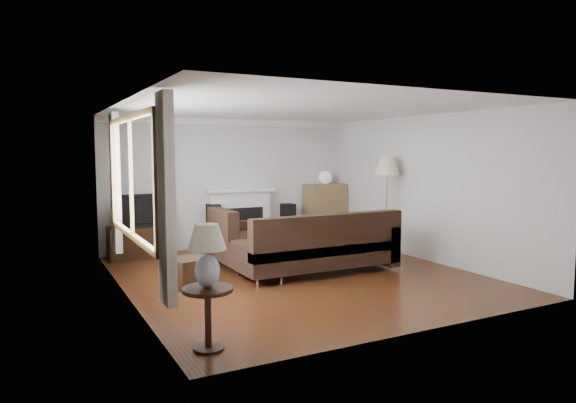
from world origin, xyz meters
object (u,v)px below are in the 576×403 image
sectional_sofa (316,244)px  floor_lamp (387,206)px  bookshelf (325,212)px  coffee_table (267,243)px  side_table (208,319)px  tv_stand (141,242)px

sectional_sofa → floor_lamp: (1.87, 0.65, 0.45)m
sectional_sofa → floor_lamp: 2.03m
bookshelf → coffee_table: (-1.79, -0.91, -0.37)m
floor_lamp → side_table: 5.26m
coffee_table → floor_lamp: bearing=-5.9°
tv_stand → coffee_table: 2.24m
sectional_sofa → floor_lamp: bearing=19.3°
sectional_sofa → coffee_table: bearing=93.7°
tv_stand → bookshelf: (3.86, 0.04, 0.32)m
bookshelf → sectional_sofa: (-1.69, -2.50, -0.15)m
side_table → tv_stand: bearing=86.0°
bookshelf → tv_stand: bearing=-179.4°
coffee_table → side_table: size_ratio=1.89×
sectional_sofa → side_table: sectional_sofa is taller
tv_stand → floor_lamp: bearing=-24.0°
bookshelf → side_table: (-4.19, -4.72, -0.29)m
coffee_table → floor_lamp: floor_lamp is taller
coffee_table → side_table: bearing=-102.9°
coffee_table → side_table: side_table is taller
sectional_sofa → floor_lamp: floor_lamp is taller
bookshelf → sectional_sofa: size_ratio=0.43×
sectional_sofa → floor_lamp: size_ratio=1.54×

